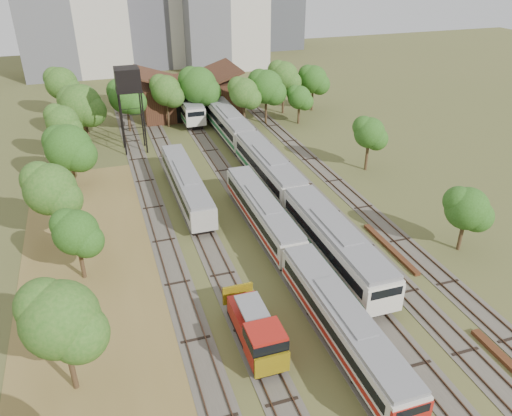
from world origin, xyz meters
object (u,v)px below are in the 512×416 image
object	(u,v)px
railcar_green_set	(269,169)
water_tower	(128,81)
railcar_red_set	(296,259)
shunter_locomotive	(257,332)

from	to	relation	value
railcar_green_set	water_tower	xyz separation A→B (m)	(-13.83, 16.62, 7.56)
railcar_red_set	shunter_locomotive	distance (m)	9.50
railcar_red_set	water_tower	world-z (taller)	water_tower
railcar_green_set	water_tower	size ratio (longest dim) A/B	4.55
shunter_locomotive	railcar_red_set	bearing A→B (deg)	50.84
railcar_red_set	shunter_locomotive	world-z (taller)	railcar_red_set
water_tower	shunter_locomotive	bearing A→B (deg)	-84.81
railcar_red_set	railcar_green_set	world-z (taller)	railcar_green_set
railcar_green_set	water_tower	world-z (taller)	water_tower
railcar_red_set	railcar_green_set	size ratio (longest dim) A/B	0.66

